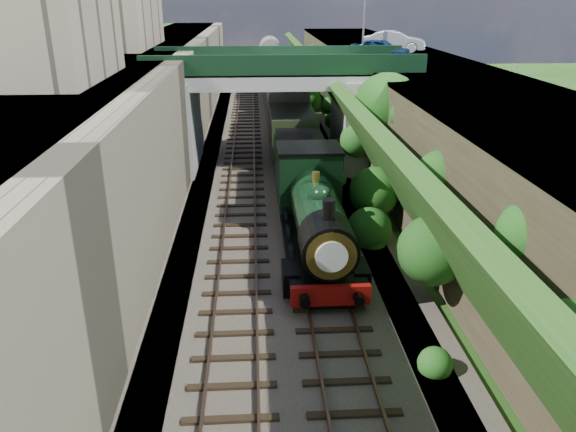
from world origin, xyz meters
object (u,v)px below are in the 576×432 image
Objects in this scene: locomotive at (315,215)px; tender at (301,170)px; car_blue at (380,49)px; car_silver at (394,41)px; road_bridge at (289,103)px; tree at (388,109)px; lamppost at (365,6)px.

tender is at bearing 90.00° from locomotive.
car_blue reaches higher than tender.
locomotive is (-8.41, -22.80, -5.12)m from car_silver.
tender is (0.26, -6.08, -2.46)m from road_bridge.
tree is 5.66m from tender.
car_silver is 24.84m from locomotive.
tender is at bearing -111.93° from lamppost.
locomotive is (-6.13, -17.22, -5.04)m from car_blue.
car_silver is at bearing 61.43° from tender.
road_bridge is 3.43× the size of car_silver.
tender is (-4.71, -0.82, -3.03)m from tree.
road_bridge reaches higher than tree.
car_blue is 6.03m from car_silver.
road_bridge is at bearing 92.41° from tender.
road_bridge reaches higher than locomotive.
tree is at bearing 60.04° from locomotive.
locomotive is at bearing -90.00° from tender.
tree is 1.10× the size of lamppost.
lamppost is 5.36m from car_blue.
locomotive is (0.26, -13.44, -2.18)m from road_bridge.
road_bridge reaches higher than tender.
tree is 1.10× the size of tender.
car_silver reaches higher than car_blue.
road_bridge is 1.56× the size of locomotive.
car_silver is (2.56, 0.92, -2.55)m from lamppost.
lamppost is 0.59× the size of locomotive.
car_blue is 0.86× the size of car_silver.
road_bridge is 3.99× the size of car_blue.
lamppost is (1.13, 13.70, 4.92)m from tree.
tree is at bearing -46.63° from road_bridge.
lamppost is 3.73m from car_silver.
tree reaches higher than tender.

